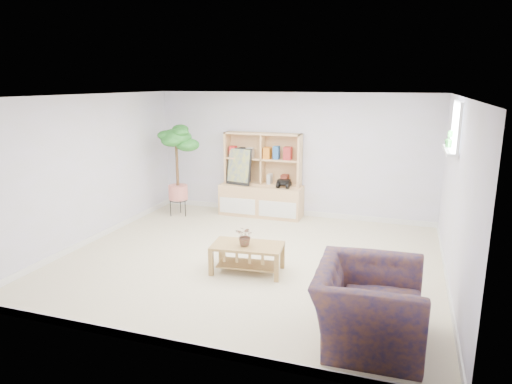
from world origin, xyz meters
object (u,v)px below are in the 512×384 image
(storage_unit, at_px, (261,175))
(armchair, at_px, (369,300))
(coffee_table, at_px, (247,258))
(floor_tree, at_px, (177,171))

(storage_unit, bearing_deg, armchair, -58.58)
(storage_unit, xyz_separation_m, coffee_table, (0.68, -2.71, -0.62))
(storage_unit, height_order, coffee_table, storage_unit)
(storage_unit, xyz_separation_m, floor_tree, (-1.55, -0.52, 0.08))
(floor_tree, bearing_deg, armchair, -40.92)
(armchair, bearing_deg, floor_tree, 47.36)
(floor_tree, bearing_deg, coffee_table, -44.47)
(armchair, bearing_deg, coffee_table, 52.52)
(coffee_table, xyz_separation_m, floor_tree, (-2.23, 2.19, 0.69))
(storage_unit, distance_m, floor_tree, 1.64)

